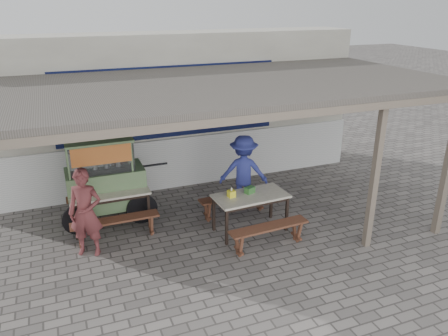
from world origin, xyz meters
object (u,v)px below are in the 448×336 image
at_px(patron_street_side, 86,213).
at_px(condiment_jar, 125,184).
at_px(patron_wall_side, 115,168).
at_px(donation_box, 250,190).
at_px(table_left, 109,195).
at_px(vendor_cart, 104,177).
at_px(tissue_box, 231,194).
at_px(table_right, 251,199).
at_px(bench_right_wall, 234,200).
at_px(bench_right_street, 269,231).
at_px(bench_left_street, 116,224).
at_px(bench_left_wall, 107,198).
at_px(patron_right_table, 244,172).
at_px(condiment_bowl, 98,191).

distance_m(patron_street_side, condiment_jar, 1.29).
distance_m(patron_wall_side, donation_box, 2.99).
distance_m(table_left, donation_box, 2.70).
distance_m(vendor_cart, patron_street_side, 1.27).
xyz_separation_m(vendor_cart, tissue_box, (2.13, -1.40, -0.12)).
bearing_deg(patron_street_side, condiment_jar, 72.67).
xyz_separation_m(table_right, donation_box, (0.02, 0.09, 0.14)).
bearing_deg(bench_right_wall, donation_box, -87.61).
xyz_separation_m(table_left, bench_right_street, (2.50, -1.86, -0.33)).
bearing_deg(bench_left_street, bench_left_wall, 90.00).
distance_m(bench_right_wall, donation_box, 0.78).
xyz_separation_m(vendor_cart, patron_right_table, (2.81, -0.42, -0.14)).
height_order(bench_right_street, patron_street_side, patron_street_side).
distance_m(table_left, vendor_cart, 0.41).
xyz_separation_m(patron_wall_side, condiment_jar, (0.07, -0.81, -0.05)).
bearing_deg(tissue_box, condiment_bowl, 153.33).
relative_size(bench_right_wall, patron_wall_side, 0.88).
bearing_deg(vendor_cart, patron_wall_side, 64.89).
height_order(bench_left_wall, condiment_bowl, condiment_bowl).
relative_size(tissue_box, condiment_bowl, 0.72).
xyz_separation_m(tissue_box, condiment_bowl, (-2.30, 1.15, -0.04)).
xyz_separation_m(tissue_box, donation_box, (0.39, 0.03, -0.00)).
xyz_separation_m(bench_right_street, patron_wall_side, (-2.24, 2.80, 0.52)).
bearing_deg(condiment_bowl, vendor_cart, 55.00).
relative_size(bench_left_wall, bench_right_wall, 1.06).
bearing_deg(patron_street_side, vendor_cart, 91.07).
distance_m(bench_left_wall, table_right, 3.03).
bearing_deg(bench_right_street, vendor_cart, 136.24).
height_order(table_right, bench_right_street, table_right).
bearing_deg(bench_right_wall, vendor_cart, 159.86).
height_order(bench_left_wall, bench_right_street, same).
height_order(vendor_cart, patron_street_side, vendor_cart).
xyz_separation_m(table_left, patron_wall_side, (0.26, 0.94, 0.18)).
xyz_separation_m(bench_left_wall, patron_street_side, (-0.51, -1.45, 0.45)).
height_order(table_left, bench_right_street, table_left).
bearing_deg(bench_right_street, bench_left_wall, 132.35).
distance_m(bench_right_street, bench_right_wall, 1.42).
xyz_separation_m(table_left, patron_street_side, (-0.50, -0.86, 0.12)).
relative_size(table_right, patron_street_side, 0.90).
bearing_deg(bench_left_wall, patron_street_side, -109.09).
distance_m(donation_box, condiment_bowl, 2.91).
xyz_separation_m(donation_box, condiment_jar, (-2.15, 1.18, -0.01)).
bearing_deg(table_left, condiment_jar, 21.12).
bearing_deg(table_right, condiment_jar, 145.90).
distance_m(bench_left_wall, patron_wall_side, 0.67).
height_order(bench_right_wall, tissue_box, tissue_box).
distance_m(bench_left_street, vendor_cart, 1.09).
bearing_deg(bench_right_wall, patron_wall_side, 144.41).
height_order(table_left, bench_left_wall, table_left).
bearing_deg(bench_left_street, patron_wall_side, 80.52).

